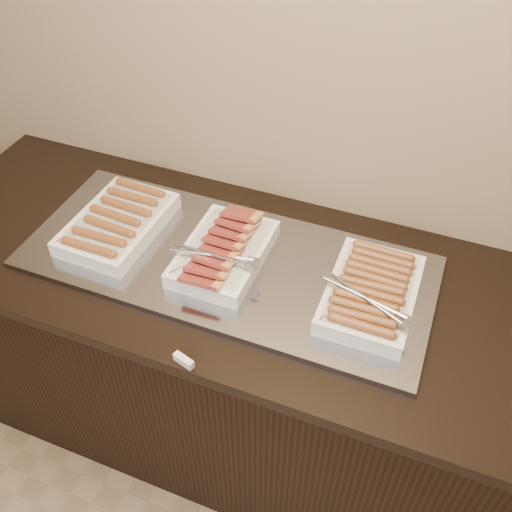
# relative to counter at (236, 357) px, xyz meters

# --- Properties ---
(counter) EXTENTS (2.06, 0.76, 0.90)m
(counter) POSITION_rel_counter_xyz_m (0.00, 0.00, 0.00)
(counter) COLOR black
(counter) RESTS_ON ground
(warming_tray) EXTENTS (1.20, 0.50, 0.02)m
(warming_tray) POSITION_rel_counter_xyz_m (-0.02, 0.00, 0.46)
(warming_tray) COLOR #8F919C
(warming_tray) RESTS_ON counter
(dish_left) EXTENTS (0.25, 0.37, 0.07)m
(dish_left) POSITION_rel_counter_xyz_m (-0.38, 0.00, 0.50)
(dish_left) COLOR silver
(dish_left) RESTS_ON warming_tray
(dish_center) EXTENTS (0.27, 0.36, 0.09)m
(dish_center) POSITION_rel_counter_xyz_m (-0.03, -0.00, 0.50)
(dish_center) COLOR silver
(dish_center) RESTS_ON warming_tray
(dish_right) EXTENTS (0.27, 0.35, 0.08)m
(dish_right) POSITION_rel_counter_xyz_m (0.41, -0.00, 0.50)
(dish_right) COLOR silver
(dish_right) RESTS_ON warming_tray
(label_holder) EXTENTS (0.06, 0.03, 0.02)m
(label_holder) POSITION_rel_counter_xyz_m (0.02, -0.36, 0.46)
(label_holder) COLOR silver
(label_holder) RESTS_ON counter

